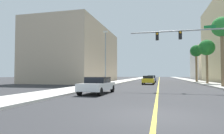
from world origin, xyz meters
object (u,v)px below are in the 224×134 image
object	(u,v)px
car_yellow	(149,80)
traffic_signal_mast	(199,42)
palm_mid	(207,48)
palm_far	(196,52)
street_lamp	(105,55)
car_white	(97,85)
palm_near	(222,29)
car_blue	(152,79)

from	to	relation	value
car_yellow	traffic_signal_mast	bearing A→B (deg)	-63.14
palm_mid	palm_far	distance (m)	8.66
street_lamp	car_white	xyz separation A→B (m)	(2.24, -10.33, -3.61)
palm_near	palm_far	bearing A→B (deg)	90.07
traffic_signal_mast	car_white	bearing A→B (deg)	-149.57
palm_near	palm_mid	size ratio (longest dim) A/B	1.18
palm_near	car_white	size ratio (longest dim) A/B	1.92
car_yellow	car_blue	world-z (taller)	car_blue
car_yellow	street_lamp	bearing A→B (deg)	-128.17
palm_far	car_blue	world-z (taller)	palm_far
palm_near	palm_far	world-z (taller)	palm_near
palm_mid	car_white	size ratio (longest dim) A/B	1.62
palm_near	car_yellow	xyz separation A→B (m)	(-9.29, 6.05, -6.51)
car_blue	car_yellow	bearing A→B (deg)	-89.76
traffic_signal_mast	palm_mid	xyz separation A→B (m)	(3.85, 14.35, 1.16)
car_yellow	car_white	distance (m)	17.25
car_white	traffic_signal_mast	bearing A→B (deg)	-147.60
traffic_signal_mast	car_blue	size ratio (longest dim) A/B	2.39
car_blue	car_white	size ratio (longest dim) A/B	0.93
car_white	car_blue	bearing A→B (deg)	-95.82
palm_mid	car_blue	xyz separation A→B (m)	(-9.27, 5.36, -5.21)
palm_near	car_yellow	world-z (taller)	palm_near
palm_mid	car_yellow	bearing A→B (deg)	-164.64
traffic_signal_mast	palm_near	world-z (taller)	palm_near
car_blue	traffic_signal_mast	bearing A→B (deg)	-73.27
car_blue	palm_near	bearing A→B (deg)	-55.51
car_blue	palm_far	bearing A→B (deg)	21.19
palm_near	street_lamp	bearing A→B (deg)	-177.81
traffic_signal_mast	car_yellow	xyz separation A→B (m)	(-5.57, 11.76, -4.07)
street_lamp	palm_mid	world-z (taller)	street_lamp
street_lamp	palm_near	distance (m)	15.08
street_lamp	car_blue	size ratio (longest dim) A/B	1.82
palm_mid	car_blue	size ratio (longest dim) A/B	1.75
street_lamp	palm_mid	distance (m)	17.60
palm_far	car_white	world-z (taller)	palm_far
car_yellow	car_white	xyz separation A→B (m)	(-3.25, -16.94, -0.01)
palm_far	car_yellow	bearing A→B (deg)	-129.53
traffic_signal_mast	street_lamp	bearing A→B (deg)	155.07
palm_near	car_white	world-z (taller)	palm_near
palm_near	palm_mid	xyz separation A→B (m)	(0.13, 8.64, -1.29)
palm_far	car_white	bearing A→B (deg)	-113.96
palm_mid	palm_far	world-z (taller)	palm_far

